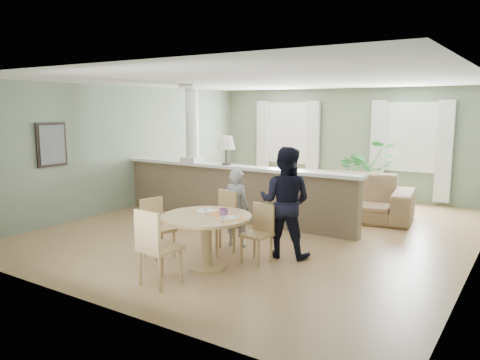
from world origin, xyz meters
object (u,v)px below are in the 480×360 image
Objects in this scene: chair_far_man at (259,230)px; chair_near at (155,245)px; chair_far_boy at (222,219)px; man_person at (285,202)px; dining_table at (207,226)px; child_person at (237,208)px; chair_side at (156,225)px; houseplant at (365,173)px; sofa at (334,195)px.

chair_far_man is 0.85× the size of chair_near.
man_person is at bearing 36.12° from chair_far_boy.
dining_table is at bearing -54.57° from chair_far_boy.
chair_side is at bearing 55.13° from child_person.
houseplant is 4.72m from chair_far_boy.
sofa is at bearing -96.45° from houseplant.
chair_far_boy is (-0.55, -3.22, 0.08)m from sofa.
houseplant reaches higher than dining_table.
chair_far_boy reaches higher than chair_side.
chair_far_boy is at bearing -179.89° from chair_far_man.
chair_near is at bearing -98.53° from dining_table.
sofa is at bearing 95.40° from chair_far_boy.
chair_near is (-0.41, -4.86, 0.10)m from sofa.
dining_table is at bearing -76.32° from chair_side.
houseplant is at bearing -100.44° from child_person.
chair_side is at bearing -42.45° from chair_near.
child_person reaches higher than chair_side.
sofa is 3.47× the size of chair_side.
chair_side is at bearing -115.86° from sofa.
dining_table is 1.42× the size of chair_side.
chair_far_boy is at bearing -107.94° from sofa.
man_person is at bearing -106.66° from chair_near.
sofa is 4.88m from chair_near.
chair_near reaches higher than chair_far_man.
sofa is 2.92m from man_person.
chair_far_boy is at bearing 110.28° from dining_table.
chair_far_boy is 1.03m from man_person.
dining_table is 1.26× the size of chair_near.
chair_far_man is 0.84m from child_person.
sofa is 3.98m from dining_table.
child_person is (-0.11, 2.01, 0.09)m from chair_near.
chair_far_man is 1.57m from chair_side.
sofa is at bearing -101.79° from child_person.
sofa is 4.15m from chair_side.
chair_near is at bearing 58.58° from man_person.
chair_side is (-1.42, -5.39, -0.27)m from houseplant.
chair_far_man is (0.44, 0.67, -0.14)m from dining_table.
chair_far_man is at bearing 54.86° from man_person.
houseplant reaches higher than child_person.
houseplant is at bearing 96.41° from chair_far_boy.
child_person is (0.03, 0.37, 0.11)m from chair_far_boy.
dining_table is (-0.44, -5.40, -0.15)m from houseplant.
chair_far_boy is 1.01m from chair_side.
sofa is 1.48m from houseplant.
houseplant is at bearing -90.54° from chair_near.
sofa is 3.21× the size of chair_far_boy.
chair_near is 0.60× the size of man_person.
chair_near is at bearing -70.01° from chair_far_boy.
chair_near is (0.14, -1.64, 0.02)m from chair_far_boy.
child_person is at bearing -19.15° from chair_side.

